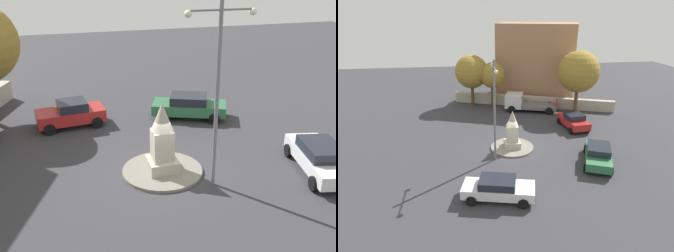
{
  "view_description": "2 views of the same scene",
  "coord_description": "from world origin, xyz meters",
  "views": [
    {
      "loc": [
        -4.18,
        -15.03,
        8.84
      ],
      "look_at": [
        0.56,
        0.98,
        1.82
      ],
      "focal_mm": 41.65,
      "sensor_mm": 36.0,
      "label": 1
    },
    {
      "loc": [
        21.37,
        -3.57,
        10.84
      ],
      "look_at": [
        -0.09,
        -0.52,
        2.02
      ],
      "focal_mm": 30.16,
      "sensor_mm": 36.0,
      "label": 2
    }
  ],
  "objects": [
    {
      "name": "ground_plane",
      "position": [
        0.0,
        0.0,
        0.0
      ],
      "size": [
        80.0,
        80.0,
        0.0
      ],
      "primitive_type": "plane",
      "color": "#38383D"
    },
    {
      "name": "traffic_island",
      "position": [
        0.0,
        0.0,
        0.07
      ],
      "size": [
        3.66,
        3.66,
        0.14
      ],
      "primitive_type": "cylinder",
      "color": "gray",
      "rests_on": "ground"
    },
    {
      "name": "monument",
      "position": [
        0.0,
        0.0,
        1.61
      ],
      "size": [
        1.33,
        1.33,
        3.22
      ],
      "color": "#B2AA99",
      "rests_on": "traffic_island"
    },
    {
      "name": "streetlamp",
      "position": [
        1.79,
        -1.64,
        4.66
      ],
      "size": [
        2.82,
        0.28,
        7.79
      ],
      "color": "slate",
      "rests_on": "ground"
    },
    {
      "name": "car_white_passing",
      "position": [
        6.81,
        -1.98,
        0.75
      ],
      "size": [
        2.7,
        4.72,
        1.42
      ],
      "color": "silver",
      "rests_on": "ground"
    },
    {
      "name": "car_green_near_island",
      "position": [
        3.41,
        6.1,
        0.76
      ],
      "size": [
        4.77,
        3.37,
        1.45
      ],
      "color": "#2D6B42",
      "rests_on": "ground"
    },
    {
      "name": "car_red_parked_right",
      "position": [
        -3.6,
        6.78,
        0.77
      ],
      "size": [
        3.99,
        2.4,
        1.51
      ],
      "color": "#B22323",
      "rests_on": "ground"
    },
    {
      "name": "truck_white_parked_left",
      "position": [
        -9.64,
        2.93,
        0.94
      ],
      "size": [
        3.87,
        6.29,
        1.94
      ],
      "color": "silver",
      "rests_on": "ground"
    },
    {
      "name": "stone_boundary_wall",
      "position": [
        -11.01,
        4.15,
        0.63
      ],
      "size": [
        7.5,
        18.41,
        1.27
      ],
      "primitive_type": "cube",
      "rotation": [
        0.0,
        0.0,
        4.35
      ],
      "color": "#B2AA99",
      "rests_on": "ground"
    },
    {
      "name": "corner_building",
      "position": [
        -15.66,
        5.9,
        4.76
      ],
      "size": [
        9.92,
        11.58,
        9.53
      ],
      "primitive_type": "cube",
      "rotation": [
        0.0,
        0.0,
        4.35
      ],
      "color": "#A87A56",
      "rests_on": "ground"
    },
    {
      "name": "tree_near_wall",
      "position": [
        -11.7,
        -0.49,
        3.81
      ],
      "size": [
        3.02,
        3.02,
        5.36
      ],
      "color": "brown",
      "rests_on": "ground"
    },
    {
      "name": "tree_mid_cluster",
      "position": [
        -8.22,
        8.73,
        4.68
      ],
      "size": [
        4.58,
        4.58,
        6.98
      ],
      "color": "brown",
      "rests_on": "ground"
    },
    {
      "name": "tree_far_corner",
      "position": [
        -12.6,
        -2.91,
        4.14
      ],
      "size": [
        3.97,
        3.97,
        6.14
      ],
      "color": "brown",
      "rests_on": "ground"
    }
  ]
}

